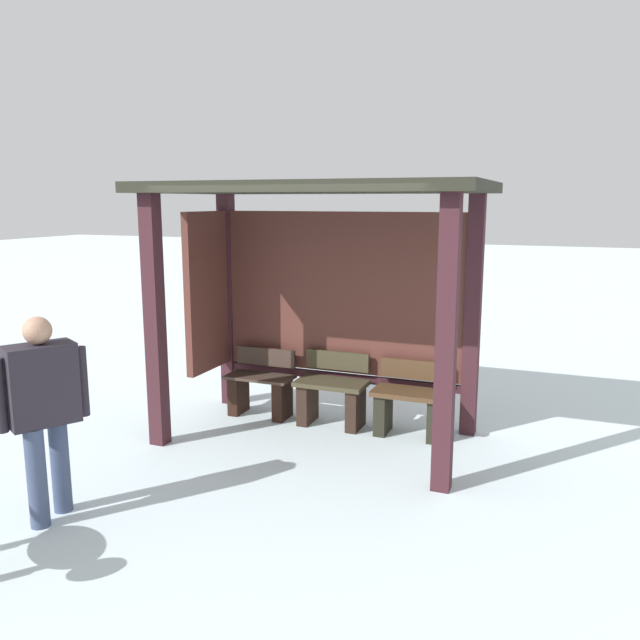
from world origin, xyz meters
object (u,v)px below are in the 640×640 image
bus_shelter (315,253)px  bench_left_inside (261,388)px  bench_right_inside (410,405)px  person_walking (43,403)px  bench_center_inside (332,395)px

bus_shelter → bench_left_inside: 1.72m
bench_right_inside → person_walking: bearing=-127.8°
bench_left_inside → bench_right_inside: 1.70m
bus_shelter → bench_left_inside: size_ratio=4.29×
bus_shelter → bench_left_inside: (-0.73, 0.20, -1.54)m
bench_left_inside → bench_right_inside: bench_right_inside is taller
person_walking → bench_left_inside: bearing=81.6°
bench_left_inside → person_walking: 2.80m
bus_shelter → person_walking: bearing=-114.3°
bus_shelter → bench_left_inside: bearing=164.8°
person_walking → bus_shelter: bearing=65.7°
bench_left_inside → bench_right_inside: size_ratio=0.99×
bench_left_inside → bench_center_inside: size_ratio=0.97×
bus_shelter → person_walking: size_ratio=2.06×
bench_left_inside → bench_center_inside: bench_center_inside is taller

